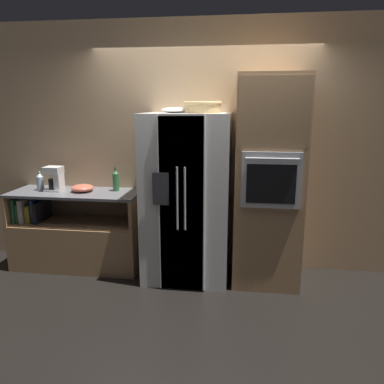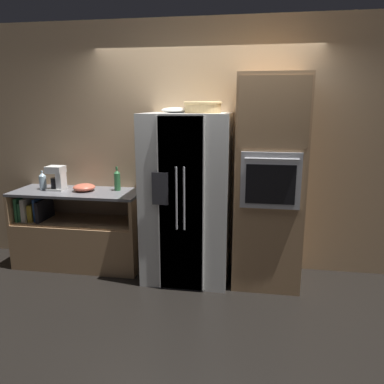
% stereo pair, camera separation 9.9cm
% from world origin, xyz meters
% --- Properties ---
extents(ground_plane, '(20.00, 20.00, 0.00)m').
position_xyz_m(ground_plane, '(0.00, 0.00, 0.00)').
color(ground_plane, black).
extents(wall_back, '(12.00, 0.06, 2.80)m').
position_xyz_m(wall_back, '(0.00, 0.47, 1.40)').
color(wall_back, tan).
rests_on(wall_back, ground_plane).
extents(counter_left, '(1.49, 0.57, 0.91)m').
position_xyz_m(counter_left, '(-1.47, 0.15, 0.33)').
color(counter_left, '#A87F56').
rests_on(counter_left, ground_plane).
extents(refrigerator, '(0.91, 0.78, 1.80)m').
position_xyz_m(refrigerator, '(-0.13, 0.06, 0.90)').
color(refrigerator, silver).
rests_on(refrigerator, ground_plane).
extents(wall_oven, '(0.69, 0.74, 2.18)m').
position_xyz_m(wall_oven, '(0.72, 0.09, 1.09)').
color(wall_oven, '#A87F56').
rests_on(wall_oven, ground_plane).
extents(wicker_basket, '(0.39, 0.39, 0.11)m').
position_xyz_m(wicker_basket, '(0.03, 0.04, 1.86)').
color(wicker_basket, tan).
rests_on(wicker_basket, refrigerator).
extents(fruit_bowl, '(0.30, 0.30, 0.06)m').
position_xyz_m(fruit_bowl, '(-0.26, 0.08, 1.83)').
color(fruit_bowl, white).
rests_on(fruit_bowl, refrigerator).
extents(bottle_tall, '(0.07, 0.07, 0.28)m').
position_xyz_m(bottle_tall, '(-0.99, 0.26, 1.03)').
color(bottle_tall, '#33723F').
rests_on(bottle_tall, counter_left).
extents(bottle_short, '(0.08, 0.08, 0.22)m').
position_xyz_m(bottle_short, '(-1.88, 0.17, 1.01)').
color(bottle_short, silver).
rests_on(bottle_short, counter_left).
extents(mixing_bowl, '(0.25, 0.25, 0.08)m').
position_xyz_m(mixing_bowl, '(-1.36, 0.17, 0.95)').
color(mixing_bowl, '#DB664C').
rests_on(mixing_bowl, counter_left).
extents(coffee_maker, '(0.19, 0.17, 0.28)m').
position_xyz_m(coffee_maker, '(-1.68, 0.16, 1.06)').
color(coffee_maker, white).
rests_on(coffee_maker, counter_left).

